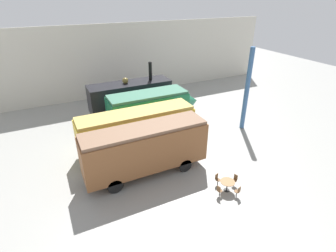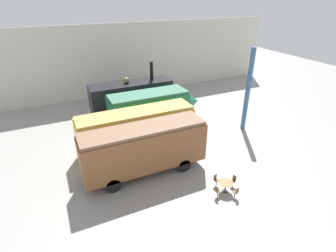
# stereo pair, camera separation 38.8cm
# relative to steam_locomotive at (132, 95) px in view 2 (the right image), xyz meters

# --- Properties ---
(ground_plane) EXTENTS (80.00, 80.00, 0.00)m
(ground_plane) POSITION_rel_steam_locomotive_xyz_m (1.03, -8.11, -2.26)
(ground_plane) COLOR gray
(backdrop_wall) EXTENTS (44.00, 0.15, 9.00)m
(backdrop_wall) POSITION_rel_steam_locomotive_xyz_m (1.03, 7.08, 2.24)
(backdrop_wall) COLOR beige
(backdrop_wall) RESTS_ON ground_plane
(steam_locomotive) EXTENTS (8.79, 2.60, 5.67)m
(steam_locomotive) POSITION_rel_steam_locomotive_xyz_m (0.00, 0.00, 0.00)
(steam_locomotive) COLOR black
(steam_locomotive) RESTS_ON ground_plane
(streamlined_locomotive) EXTENTS (9.43, 2.75, 3.71)m
(streamlined_locomotive) POSITION_rel_steam_locomotive_xyz_m (1.24, -3.81, -0.15)
(streamlined_locomotive) COLOR #196B47
(streamlined_locomotive) RESTS_ON ground_plane
(passenger_coach_vintage) EXTENTS (9.78, 2.45, 3.64)m
(passenger_coach_vintage) POSITION_rel_steam_locomotive_xyz_m (-1.89, -7.24, -0.16)
(passenger_coach_vintage) COLOR gold
(passenger_coach_vintage) RESTS_ON ground_plane
(passenger_coach_wooden) EXTENTS (9.09, 2.43, 3.90)m
(passenger_coach_wooden) POSITION_rel_steam_locomotive_xyz_m (-2.47, -10.63, 0.01)
(passenger_coach_wooden) COLOR brown
(passenger_coach_wooden) RESTS_ON ground_plane
(cafe_table_near) EXTENTS (1.00, 1.00, 0.77)m
(cafe_table_near) POSITION_rel_steam_locomotive_xyz_m (1.79, -14.91, -1.63)
(cafe_table_near) COLOR black
(cafe_table_near) RESTS_ON ground_plane
(cafe_chair_0) EXTENTS (0.36, 0.38, 0.87)m
(cafe_chair_0) POSITION_rel_steam_locomotive_xyz_m (2.02, -15.75, -1.76)
(cafe_chair_0) COLOR black
(cafe_chair_0) RESTS_ON ground_plane
(cafe_chair_1) EXTENTS (0.38, 0.36, 0.87)m
(cafe_chair_1) POSITION_rel_steam_locomotive_xyz_m (2.63, -14.68, -1.76)
(cafe_chair_1) COLOR black
(cafe_chair_1) RESTS_ON ground_plane
(cafe_chair_2) EXTENTS (0.36, 0.38, 0.87)m
(cafe_chair_2) POSITION_rel_steam_locomotive_xyz_m (1.56, -14.07, -1.76)
(cafe_chair_2) COLOR black
(cafe_chair_2) RESTS_ON ground_plane
(cafe_chair_3) EXTENTS (0.38, 0.36, 0.87)m
(cafe_chair_3) POSITION_rel_steam_locomotive_xyz_m (0.95, -15.14, -1.76)
(cafe_chair_3) COLOR black
(cafe_chair_3) RESTS_ON ground_plane
(visitor_person) EXTENTS (0.34, 0.34, 1.74)m
(visitor_person) POSITION_rel_steam_locomotive_xyz_m (2.89, -9.25, -1.32)
(visitor_person) COLOR #262633
(visitor_person) RESTS_ON ground_plane
(support_pillar) EXTENTS (0.44, 0.44, 8.00)m
(support_pillar) POSITION_rel_steam_locomotive_xyz_m (9.03, -7.88, 1.74)
(support_pillar) COLOR #386093
(support_pillar) RESTS_ON ground_plane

